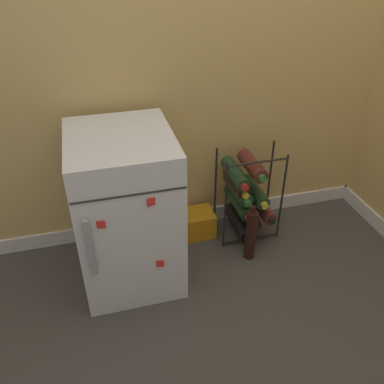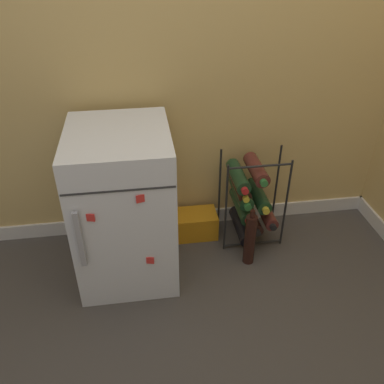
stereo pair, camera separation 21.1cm
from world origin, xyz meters
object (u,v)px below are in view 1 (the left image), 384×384
at_px(loose_bottle_floor, 251,235).
at_px(wine_rack, 245,195).
at_px(mini_fridge, 126,210).
at_px(soda_box, 192,224).

bearing_deg(loose_bottle_floor, wine_rack, 80.20).
distance_m(mini_fridge, soda_box, 0.54).
bearing_deg(loose_bottle_floor, mini_fridge, 173.83).
height_order(mini_fridge, loose_bottle_floor, mini_fridge).
distance_m(wine_rack, loose_bottle_floor, 0.24).
xyz_separation_m(wine_rack, soda_box, (-0.29, 0.07, -0.20)).
relative_size(mini_fridge, soda_box, 3.03).
distance_m(mini_fridge, wine_rack, 0.70).
xyz_separation_m(mini_fridge, soda_box, (0.38, 0.21, -0.32)).
bearing_deg(soda_box, mini_fridge, -151.81).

